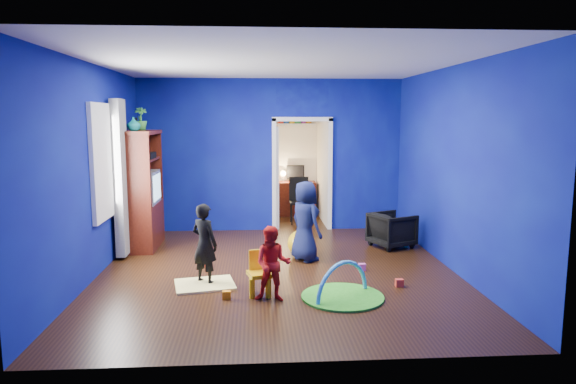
{
  "coord_description": "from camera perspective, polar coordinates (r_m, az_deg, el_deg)",
  "views": [
    {
      "loc": [
        -0.32,
        -7.06,
        2.17
      ],
      "look_at": [
        0.17,
        0.4,
        1.08
      ],
      "focal_mm": 32.0,
      "sensor_mm": 36.0,
      "label": 1
    }
  ],
  "objects": [
    {
      "name": "toy_4",
      "position": [
        7.49,
        8.21,
        -8.26
      ],
      "size": [
        0.1,
        0.08,
        0.1
      ],
      "primitive_type": "cube",
      "color": "#D44F9D",
      "rests_on": "floor"
    },
    {
      "name": "play_mat",
      "position": [
        6.4,
        6.08,
        -11.49
      ],
      "size": [
        1.0,
        1.0,
        0.03
      ],
      "primitive_type": "cylinder",
      "color": "#48A224",
      "rests_on": "floor"
    },
    {
      "name": "doorway",
      "position": [
        9.92,
        1.57,
        1.79
      ],
      "size": [
        1.16,
        0.1,
        2.1
      ],
      "primitive_type": "cube",
      "color": "white",
      "rests_on": "floor"
    },
    {
      "name": "wall_left",
      "position": [
        7.43,
        -20.85,
        2.16
      ],
      "size": [
        0.02,
        5.5,
        2.9
      ],
      "primitive_type": "cube",
      "color": "#0A0B70",
      "rests_on": "floor"
    },
    {
      "name": "book_shelf",
      "position": [
        11.47,
        0.84,
        7.53
      ],
      "size": [
        0.88,
        0.24,
        0.04
      ],
      "primitive_type": "cube",
      "color": "white",
      "rests_on": "study_desk"
    },
    {
      "name": "study_desk",
      "position": [
        11.5,
        0.86,
        -0.71
      ],
      "size": [
        0.88,
        0.44,
        0.75
      ],
      "primitive_type": "cube",
      "color": "#3D140A",
      "rests_on": "floor"
    },
    {
      "name": "crt_tv",
      "position": [
        8.87,
        -15.83,
        0.51
      ],
      "size": [
        0.46,
        0.7,
        0.54
      ],
      "primitive_type": "cube",
      "color": "silver",
      "rests_on": "tv_armoire"
    },
    {
      "name": "tv_armoire",
      "position": [
        8.89,
        -16.07,
        0.25
      ],
      "size": [
        0.58,
        1.14,
        1.96
      ],
      "primitive_type": "cube",
      "color": "#3B1709",
      "rests_on": "floor"
    },
    {
      "name": "folding_chair",
      "position": [
        10.54,
        1.28,
        -1.06
      ],
      "size": [
        0.4,
        0.4,
        0.92
      ],
      "primitive_type": "cube",
      "color": "black",
      "rests_on": "floor"
    },
    {
      "name": "toy_1",
      "position": [
        8.88,
        12.91,
        -5.73
      ],
      "size": [
        0.11,
        0.11,
        0.11
      ],
      "primitive_type": "sphere",
      "color": "#24A3D0",
      "rests_on": "floor"
    },
    {
      "name": "wall_right",
      "position": [
        7.64,
        17.92,
        2.45
      ],
      "size": [
        0.02,
        5.5,
        2.9
      ],
      "primitive_type": "cube",
      "color": "#0A0B70",
      "rests_on": "floor"
    },
    {
      "name": "yellow_blanket",
      "position": [
        6.88,
        -9.23,
        -10.11
      ],
      "size": [
        0.85,
        0.74,
        0.03
      ],
      "primitive_type": "cube",
      "rotation": [
        0.0,
        0.0,
        0.2
      ],
      "color": "#F2E07A",
      "rests_on": "floor"
    },
    {
      "name": "floor",
      "position": [
        7.4,
        -1.15,
        -8.8
      ],
      "size": [
        5.0,
        5.5,
        0.01
      ],
      "primitive_type": "cube",
      "color": "black",
      "rests_on": "ground"
    },
    {
      "name": "wall_front",
      "position": [
        4.38,
        0.43,
        -1.21
      ],
      "size": [
        5.0,
        0.02,
        2.9
      ],
      "primitive_type": "cube",
      "color": "#0A0B70",
      "rests_on": "floor"
    },
    {
      "name": "child_black",
      "position": [
        6.83,
        -9.25,
        -5.7
      ],
      "size": [
        0.47,
        0.44,
        1.07
      ],
      "primitive_type": "imported",
      "rotation": [
        0.0,
        0.0,
        2.51
      ],
      "color": "black",
      "rests_on": "floor"
    },
    {
      "name": "toddler_red",
      "position": [
        6.14,
        -1.7,
        -7.98
      ],
      "size": [
        0.49,
        0.4,
        0.91
      ],
      "primitive_type": "imported",
      "rotation": [
        0.0,
        0.0,
        -0.14
      ],
      "color": "red",
      "rests_on": "floor"
    },
    {
      "name": "armchair",
      "position": [
        8.85,
        11.48,
        -4.14
      ],
      "size": [
        0.85,
        0.84,
        0.59
      ],
      "primitive_type": "imported",
      "rotation": [
        0.0,
        0.0,
        1.99
      ],
      "color": "black",
      "rests_on": "floor"
    },
    {
      "name": "kid_chair",
      "position": [
        6.39,
        -3.12,
        -9.25
      ],
      "size": [
        0.35,
        0.35,
        0.5
      ],
      "primitive_type": "cube",
      "rotation": [
        0.0,
        0.0,
        0.28
      ],
      "color": "yellow",
      "rests_on": "floor"
    },
    {
      "name": "wall_back",
      "position": [
        9.84,
        -1.91,
        4.07
      ],
      "size": [
        5.0,
        0.02,
        2.9
      ],
      "primitive_type": "cube",
      "color": "#0A0B70",
      "rests_on": "floor"
    },
    {
      "name": "potted_plant",
      "position": [
        9.02,
        -16.07,
        7.83
      ],
      "size": [
        0.28,
        0.28,
        0.38
      ],
      "primitive_type": "imported",
      "rotation": [
        0.0,
        0.0,
        0.4
      ],
      "color": "#328933",
      "rests_on": "tv_armoire"
    },
    {
      "name": "vase",
      "position": [
        8.51,
        -16.79,
        7.24
      ],
      "size": [
        0.24,
        0.24,
        0.22
      ],
      "primitive_type": "imported",
      "rotation": [
        0.0,
        0.0,
        -0.15
      ],
      "color": "#0D626D",
      "rests_on": "tv_armoire"
    },
    {
      "name": "toy_2",
      "position": [
        6.35,
        -6.83,
        -11.29
      ],
      "size": [
        0.1,
        0.08,
        0.1
      ],
      "primitive_type": "cube",
      "color": "orange",
      "rests_on": "floor"
    },
    {
      "name": "hopper_ball",
      "position": [
        8.13,
        1.4,
        -5.71
      ],
      "size": [
        0.41,
        0.41,
        0.41
      ],
      "primitive_type": "sphere",
      "color": "yellow",
      "rests_on": "floor"
    },
    {
      "name": "window_left",
      "position": [
        7.75,
        -20.03,
        3.18
      ],
      "size": [
        0.03,
        0.95,
        1.55
      ],
      "primitive_type": "cube",
      "color": "white",
      "rests_on": "wall_left"
    },
    {
      "name": "ceiling",
      "position": [
        7.11,
        -1.22,
        14.16
      ],
      "size": [
        5.0,
        5.5,
        0.01
      ],
      "primitive_type": "cube",
      "color": "white",
      "rests_on": "wall_back"
    },
    {
      "name": "curtain",
      "position": [
        8.27,
        -18.11,
        1.47
      ],
      "size": [
        0.14,
        0.42,
        2.4
      ],
      "primitive_type": "cube",
      "color": "slate",
      "rests_on": "floor"
    },
    {
      "name": "alcove",
      "position": [
        10.77,
        1.15,
        3.37
      ],
      "size": [
        1.0,
        1.75,
        2.5
      ],
      "primitive_type": null,
      "color": "silver",
      "rests_on": "floor"
    },
    {
      "name": "toy_arch",
      "position": [
        6.39,
        6.08,
        -11.44
      ],
      "size": [
        0.74,
        0.59,
        0.89
      ],
      "primitive_type": "torus",
      "rotation": [
        1.57,
        0.0,
        0.66
      ],
      "color": "#3F8CD8",
      "rests_on": "floor"
    },
    {
      "name": "toy_3",
      "position": [
        8.04,
        2.78,
        -7.0
      ],
      "size": [
        0.11,
        0.11,
        0.11
      ],
      "primitive_type": "sphere",
      "color": "green",
      "rests_on": "floor"
    },
    {
      "name": "child_navy",
      "position": [
        7.81,
        1.94,
        -3.26
      ],
      "size": [
        0.65,
        0.71,
        1.22
      ],
      "primitive_type": "imported",
      "rotation": [
        0.0,
        0.0,
        2.13
      ],
      "color": "#0F1837",
      "rests_on": "floor"
    },
    {
      "name": "desk_monitor",
      "position": [
        11.54,
        0.82,
        2.21
      ],
      "size": [
        0.4,
        0.05,
        0.32
      ],
      "primitive_type": "cube",
      "color": "black",
      "rests_on": "study_desk"
    },
    {
      "name": "toy_0",
      "position": [
        6.89,
        12.27,
        -9.84
      ],
      "size": [
        0.1,
        0.08,
        0.1
      ],
      "primitive_type": "cube",
      "color": "red",
      "rests_on": "floor"
    },
    {
      "name": "toy_5",
      "position": [
        7.7,
        -9.01,
        -7.81
      ],
      "size": [
        0.1,
        0.08,
        0.1
      ],
      "primitive_type": "cube",
      "color": "#FC4F2A",
      "rests_on": "floor"
    },
    {
      "name": "desk_lamp",
      "position": [
        11.47,
        -0.55,
        2.07
      ],
      "size": [
        0.14,
        0.14,
        0.14
      ],
      "primitive_type": "sphere",
      "color": "#FFD88C",
      "rests_on": "study_desk"
    }
  ]
}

